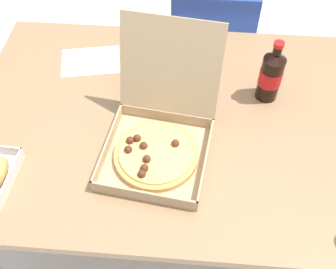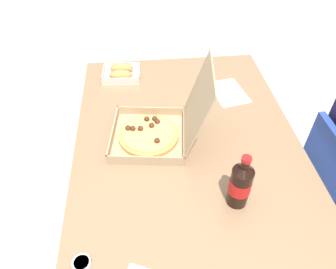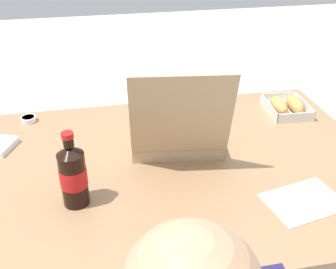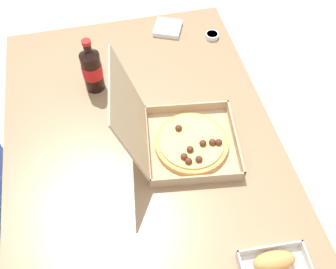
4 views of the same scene
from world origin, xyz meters
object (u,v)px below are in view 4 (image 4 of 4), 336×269
(cola_bottle, at_px, (92,69))
(dipping_sauce_cup, at_px, (212,35))
(napkin_pile, at_px, (168,28))
(paper_menu, at_px, (78,250))
(pizza_box_open, at_px, (181,138))

(cola_bottle, height_order, dipping_sauce_cup, cola_bottle)
(napkin_pile, bearing_deg, cola_bottle, 127.94)
(paper_menu, xyz_separation_m, dipping_sauce_cup, (0.80, -0.63, 0.01))
(pizza_box_open, height_order, paper_menu, pizza_box_open)
(pizza_box_open, xyz_separation_m, dipping_sauce_cup, (0.52, -0.26, -0.04))
(pizza_box_open, bearing_deg, cola_bottle, 36.39)
(cola_bottle, distance_m, napkin_pile, 0.44)
(pizza_box_open, height_order, napkin_pile, pizza_box_open)
(napkin_pile, bearing_deg, dipping_sauce_cup, -117.30)
(pizza_box_open, distance_m, dipping_sauce_cup, 0.58)
(cola_bottle, distance_m, paper_menu, 0.64)
(cola_bottle, xyz_separation_m, dipping_sauce_cup, (0.18, -0.51, -0.08))
(napkin_pile, xyz_separation_m, dipping_sauce_cup, (-0.09, -0.17, 0.00))
(napkin_pile, relative_size, dipping_sauce_cup, 1.96)
(paper_menu, distance_m, napkin_pile, 1.00)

